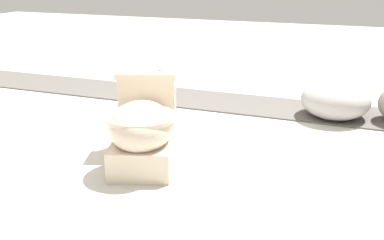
% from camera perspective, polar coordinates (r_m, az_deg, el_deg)
% --- Properties ---
extents(ground_plane, '(14.00, 14.00, 0.00)m').
position_cam_1_polar(ground_plane, '(2.74, -6.22, -4.99)').
color(ground_plane, beige).
extents(gravel_strip, '(0.56, 8.00, 0.01)m').
position_cam_1_polar(gravel_strip, '(3.75, 9.67, 1.69)').
color(gravel_strip, '#605B56').
rests_on(gravel_strip, ground).
extents(toilet, '(0.71, 0.55, 0.52)m').
position_cam_1_polar(toilet, '(2.62, -6.16, -0.91)').
color(toilet, beige).
rests_on(toilet, ground).
extents(boulder_far, '(0.64, 0.63, 0.29)m').
position_cam_1_polar(boulder_far, '(3.58, 17.77, 2.47)').
color(boulder_far, '#B7B2AD').
rests_on(boulder_far, ground).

